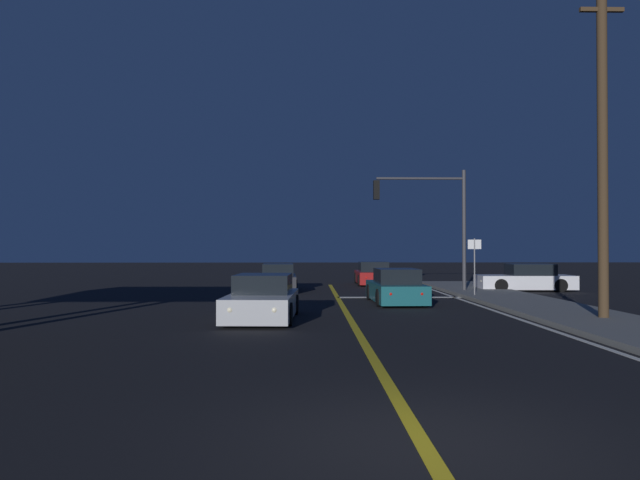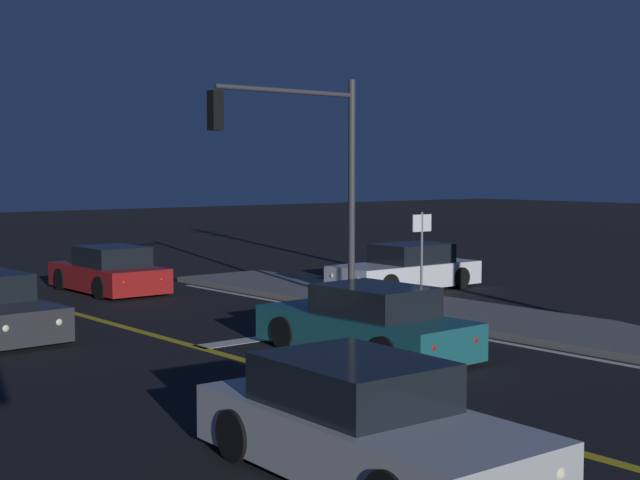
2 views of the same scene
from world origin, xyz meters
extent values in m
plane|color=black|center=(0.00, 0.00, 0.00)|extent=(160.00, 160.00, 0.00)
cube|color=slate|center=(6.91, 10.24, 0.07)|extent=(3.20, 36.86, 0.15)
cube|color=gold|center=(0.00, 10.24, 0.01)|extent=(0.20, 34.81, 0.01)
cube|color=silver|center=(5.06, 10.24, 0.01)|extent=(0.16, 34.81, 0.01)
cube|color=silver|center=(2.66, 18.98, 0.01)|extent=(5.31, 0.50, 0.01)
cube|color=#B2B5BA|center=(-2.62, 11.19, 0.44)|extent=(2.06, 4.60, 0.68)
cube|color=black|center=(-2.61, 11.46, 1.04)|extent=(1.70, 2.15, 0.60)
cylinder|color=black|center=(-1.80, 9.75, 0.32)|extent=(0.25, 0.65, 0.64)
cylinder|color=black|center=(-3.56, 9.82, 0.32)|extent=(0.25, 0.65, 0.64)
cylinder|color=black|center=(-1.69, 12.55, 0.32)|extent=(0.25, 0.65, 0.64)
cylinder|color=black|center=(-3.44, 12.62, 0.32)|extent=(0.25, 0.65, 0.64)
sphere|color=#FFF4CC|center=(-2.13, 8.96, 0.52)|extent=(0.18, 0.18, 0.18)
sphere|color=#FFF4CC|center=(-3.29, 9.01, 0.52)|extent=(0.18, 0.18, 0.18)
sphere|color=red|center=(-1.95, 13.37, 0.52)|extent=(0.14, 0.14, 0.14)
sphere|color=red|center=(-3.11, 13.42, 0.52)|extent=(0.14, 0.14, 0.14)
cube|color=maroon|center=(2.50, 27.79, 0.44)|extent=(1.88, 4.21, 0.68)
cube|color=black|center=(2.50, 27.54, 1.04)|extent=(1.60, 1.94, 0.60)
cylinder|color=black|center=(1.64, 29.10, 0.32)|extent=(0.22, 0.64, 0.64)
cylinder|color=black|center=(3.37, 29.09, 0.32)|extent=(0.22, 0.64, 0.64)
cylinder|color=black|center=(1.63, 26.50, 0.32)|extent=(0.22, 0.64, 0.64)
cylinder|color=black|center=(3.36, 26.49, 0.32)|extent=(0.22, 0.64, 0.64)
sphere|color=#FFF4CC|center=(1.94, 29.84, 0.52)|extent=(0.18, 0.18, 0.18)
sphere|color=#FFF4CC|center=(3.09, 29.83, 0.52)|extent=(0.18, 0.18, 0.18)
sphere|color=red|center=(1.91, 25.75, 0.52)|extent=(0.14, 0.14, 0.14)
sphere|color=red|center=(3.06, 25.74, 0.52)|extent=(0.14, 0.14, 0.14)
cube|color=silver|center=(9.52, 22.73, 0.44)|extent=(4.69, 1.96, 0.68)
cube|color=black|center=(9.80, 22.73, 1.04)|extent=(2.17, 1.64, 0.60)
cylinder|color=black|center=(8.06, 21.90, 0.32)|extent=(0.64, 0.23, 0.64)
cylinder|color=black|center=(8.10, 23.63, 0.32)|extent=(0.64, 0.23, 0.64)
cylinder|color=black|center=(10.94, 21.83, 0.32)|extent=(0.64, 0.23, 0.64)
cylinder|color=black|center=(10.98, 23.57, 0.32)|extent=(0.64, 0.23, 0.64)
sphere|color=#FFF4CC|center=(7.25, 22.21, 0.52)|extent=(0.18, 0.18, 0.18)
sphere|color=#FFF4CC|center=(7.27, 23.36, 0.52)|extent=(0.18, 0.18, 0.18)
sphere|color=red|center=(11.78, 22.10, 0.52)|extent=(0.14, 0.14, 0.14)
sphere|color=red|center=(11.80, 23.25, 0.52)|extent=(0.14, 0.14, 0.14)
cube|color=#2D2D33|center=(-2.76, 22.82, 0.44)|extent=(1.91, 4.38, 0.68)
cube|color=black|center=(-2.77, 23.08, 1.04)|extent=(1.58, 2.04, 0.60)
cylinder|color=black|center=(-1.89, 21.52, 0.32)|extent=(0.24, 0.65, 0.64)
cylinder|color=black|center=(-3.52, 21.46, 0.32)|extent=(0.24, 0.65, 0.64)
cylinder|color=black|center=(-1.99, 24.19, 0.32)|extent=(0.24, 0.65, 0.64)
cylinder|color=black|center=(-3.62, 24.13, 0.32)|extent=(0.24, 0.65, 0.64)
sphere|color=#FFF4CC|center=(-2.14, 20.75, 0.52)|extent=(0.18, 0.18, 0.18)
sphere|color=#FFF4CC|center=(-3.22, 20.71, 0.52)|extent=(0.18, 0.18, 0.18)
sphere|color=red|center=(-2.29, 24.95, 0.52)|extent=(0.14, 0.14, 0.14)
sphere|color=red|center=(-3.38, 24.91, 0.52)|extent=(0.14, 0.14, 0.14)
cube|color=#195960|center=(2.14, 16.43, 0.44)|extent=(1.87, 4.59, 0.68)
cube|color=black|center=(2.14, 16.16, 1.04)|extent=(1.57, 2.13, 0.60)
cylinder|color=black|center=(1.28, 17.83, 0.32)|extent=(0.23, 0.64, 0.64)
cylinder|color=black|center=(2.94, 17.86, 0.32)|extent=(0.23, 0.64, 0.64)
cylinder|color=black|center=(1.34, 15.00, 0.32)|extent=(0.23, 0.64, 0.64)
cylinder|color=black|center=(3.00, 15.04, 0.32)|extent=(0.23, 0.64, 0.64)
sphere|color=#FFF4CC|center=(1.54, 18.64, 0.52)|extent=(0.18, 0.18, 0.18)
sphere|color=#FFF4CC|center=(2.64, 18.66, 0.52)|extent=(0.18, 0.18, 0.18)
sphere|color=red|center=(1.63, 14.19, 0.52)|extent=(0.14, 0.14, 0.14)
sphere|color=red|center=(2.74, 14.22, 0.52)|extent=(0.14, 0.14, 0.14)
cylinder|color=#38383D|center=(6.11, 21.28, 2.91)|extent=(0.18, 0.18, 5.82)
cylinder|color=#38383D|center=(4.03, 21.28, 5.42)|extent=(4.15, 0.12, 0.12)
cube|color=black|center=(1.96, 21.28, 4.87)|extent=(0.28, 0.28, 0.90)
sphere|color=red|center=(1.96, 21.28, 5.14)|extent=(0.22, 0.22, 0.22)
sphere|color=#4C2D05|center=(1.96, 21.28, 4.87)|extent=(0.22, 0.22, 0.22)
sphere|color=#0A3814|center=(1.96, 21.28, 4.60)|extent=(0.22, 0.22, 0.22)
cylinder|color=#42301E|center=(7.21, 10.30, 5.21)|extent=(0.29, 0.29, 10.41)
cube|color=#42301E|center=(7.21, 10.30, 9.01)|extent=(1.27, 0.12, 0.12)
cylinder|color=slate|center=(5.81, 18.48, 1.27)|extent=(0.06, 0.06, 2.54)
cube|color=white|center=(5.81, 18.48, 2.29)|extent=(0.56, 0.08, 0.40)
camera|label=1|loc=(-1.25, -6.47, 2.14)|focal=33.18mm
camera|label=2|loc=(-9.59, 3.65, 3.50)|focal=51.40mm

